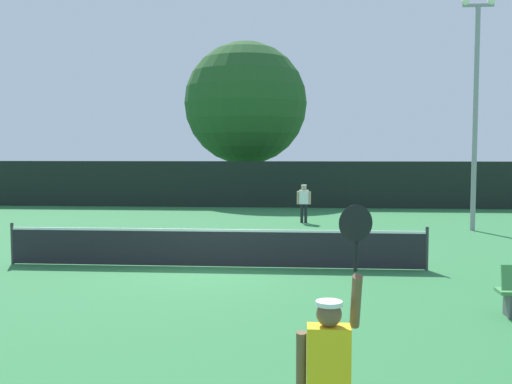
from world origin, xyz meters
TOP-DOWN VIEW (x-y plane):
  - ground_plane at (0.00, 0.00)m, footprint 120.00×120.00m
  - tennis_net at (0.00, 0.00)m, footprint 10.57×0.08m
  - perimeter_fence at (0.00, 15.70)m, footprint 31.83×0.12m
  - player_serving at (2.42, -9.31)m, footprint 0.68×0.39m
  - player_receiving at (2.31, 9.28)m, footprint 0.57×0.23m
  - tennis_ball at (-2.85, 3.05)m, footprint 0.07×0.07m
  - light_pole at (8.49, 7.45)m, footprint 1.18×0.28m
  - large_tree at (-1.15, 20.86)m, footprint 7.36×7.36m
  - parked_car_near at (-7.42, 23.29)m, footprint 2.13×4.30m
  - parked_car_mid at (7.06, 21.65)m, footprint 2.35×4.38m

SIDE VIEW (x-z plane):
  - ground_plane at x=0.00m, z-range 0.00..0.00m
  - tennis_ball at x=-2.85m, z-range 0.00..0.07m
  - tennis_net at x=0.00m, z-range -0.02..1.05m
  - parked_car_near at x=-7.42m, z-range -0.07..1.62m
  - parked_car_mid at x=7.06m, z-range -0.07..1.62m
  - player_receiving at x=2.31m, z-range 0.17..1.72m
  - player_serving at x=2.42m, z-range -0.16..2.28m
  - perimeter_fence at x=0.00m, z-range 0.00..2.40m
  - light_pole at x=8.49m, z-range 0.57..8.97m
  - large_tree at x=-1.15m, z-range 1.05..10.53m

